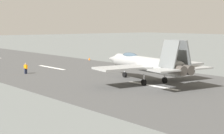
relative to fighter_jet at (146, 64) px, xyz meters
The scene contains 6 objects.
ground_plane 4.04m from the fighter_jet, 158.44° to the left, with size 400.00×400.00×0.00m, color slate.
runway_strip 4.05m from the fighter_jet, 158.55° to the left, with size 240.00×26.00×0.02m.
fighter_jet is the anchor object (origin of this frame).
crew_person 18.86m from the fighter_jet, 25.50° to the left, with size 0.66×0.42×1.63m.
marker_cone_mid 14.06m from the fighter_jet, 54.07° to the right, with size 0.44×0.44×0.55m, color orange.
marker_cone_far 29.70m from the fighter_jet, 22.33° to the right, with size 0.44×0.44×0.55m, color orange.
Camera 1 is at (-28.74, 30.90, 7.34)m, focal length 57.62 mm.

